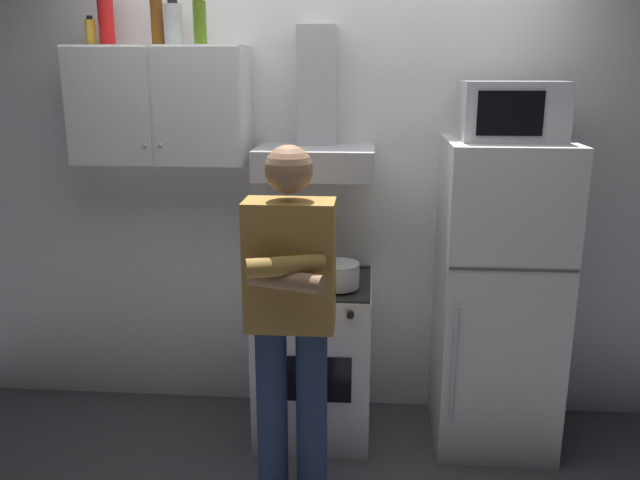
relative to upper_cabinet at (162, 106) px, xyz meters
name	(u,v)px	position (x,y,z in m)	size (l,w,h in m)	color
ground_plane	(320,453)	(0.85, -0.37, -1.75)	(7.00, 7.00, 0.00)	#4C4C51
back_wall_tiled	(328,178)	(0.85, 0.23, -0.40)	(4.80, 0.10, 2.70)	white
upper_cabinet	(162,106)	(0.00, 0.00, 0.00)	(0.90, 0.37, 0.60)	silver
stove_oven	(314,356)	(0.80, -0.13, -1.32)	(0.60, 0.62, 0.87)	white
range_hood	(316,137)	(0.80, 0.00, -0.15)	(0.60, 0.44, 0.75)	#B7BABF
refrigerator	(498,297)	(1.75, -0.12, -0.95)	(0.60, 0.62, 1.60)	silver
microwave	(511,111)	(1.75, -0.11, -0.01)	(0.48, 0.37, 0.28)	#B7BABF
person_standing	(290,316)	(0.75, -0.73, -0.85)	(0.38, 0.33, 1.64)	navy
cooking_pot	(338,275)	(0.93, -0.24, -0.81)	(0.32, 0.22, 0.12)	#B7BABF
bottle_olive_oil	(200,22)	(0.23, -0.03, 0.41)	(0.07, 0.07, 0.23)	#4C6B19
bottle_beer_brown	(157,19)	(0.00, 0.01, 0.42)	(0.06, 0.06, 0.26)	brown
bottle_spice_jar	(91,32)	(-0.36, 0.04, 0.37)	(0.05, 0.05, 0.15)	gold
bottle_canister_steel	(173,24)	(0.09, -0.01, 0.40)	(0.09, 0.09, 0.22)	#B2B5BA
bottle_soda_red	(106,18)	(-0.27, 0.02, 0.43)	(0.08, 0.08, 0.28)	red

